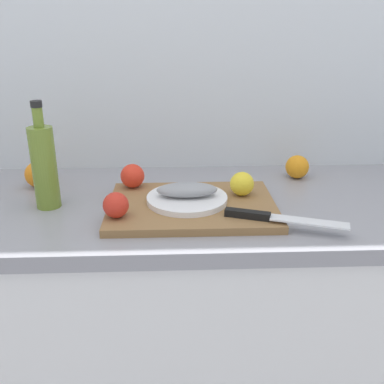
# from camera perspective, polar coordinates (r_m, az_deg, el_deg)

# --- Properties ---
(back_wall) EXTENTS (3.20, 0.05, 2.50)m
(back_wall) POSITION_cam_1_polar(r_m,az_deg,el_deg) (1.44, -2.85, 16.95)
(back_wall) COLOR silver
(back_wall) RESTS_ON ground_plane
(kitchen_counter) EXTENTS (2.00, 0.60, 0.90)m
(kitchen_counter) POSITION_cam_1_polar(r_m,az_deg,el_deg) (1.44, -2.30, -17.90)
(kitchen_counter) COLOR white
(kitchen_counter) RESTS_ON ground_plane
(cutting_board) EXTENTS (0.44, 0.31, 0.02)m
(cutting_board) POSITION_cam_1_polar(r_m,az_deg,el_deg) (1.14, 0.00, -1.87)
(cutting_board) COLOR olive
(cutting_board) RESTS_ON kitchen_counter
(white_plate) EXTENTS (0.21, 0.21, 0.01)m
(white_plate) POSITION_cam_1_polar(r_m,az_deg,el_deg) (1.14, -0.66, -0.90)
(white_plate) COLOR white
(white_plate) RESTS_ON cutting_board
(fish_fillet) EXTENTS (0.16, 0.07, 0.04)m
(fish_fillet) POSITION_cam_1_polar(r_m,az_deg,el_deg) (1.13, -0.67, 0.29)
(fish_fillet) COLOR gray
(fish_fillet) RESTS_ON white_plate
(chef_knife) EXTENTS (0.28, 0.12, 0.02)m
(chef_knife) POSITION_cam_1_polar(r_m,az_deg,el_deg) (1.05, 10.15, -3.24)
(chef_knife) COLOR silver
(chef_knife) RESTS_ON cutting_board
(lemon_0) EXTENTS (0.07, 0.07, 0.07)m
(lemon_0) POSITION_cam_1_polar(r_m,az_deg,el_deg) (1.18, 6.58, 1.08)
(lemon_0) COLOR yellow
(lemon_0) RESTS_ON cutting_board
(tomato_0) EXTENTS (0.07, 0.07, 0.07)m
(tomato_0) POSITION_cam_1_polar(r_m,az_deg,el_deg) (1.25, -7.82, 2.11)
(tomato_0) COLOR red
(tomato_0) RESTS_ON cutting_board
(tomato_1) EXTENTS (0.06, 0.06, 0.06)m
(tomato_1) POSITION_cam_1_polar(r_m,az_deg,el_deg) (1.06, -9.97, -1.70)
(tomato_1) COLOR red
(tomato_1) RESTS_ON cutting_board
(olive_oil_bottle) EXTENTS (0.06, 0.06, 0.28)m
(olive_oil_bottle) POSITION_cam_1_polar(r_m,az_deg,el_deg) (1.19, -18.84, 3.32)
(olive_oil_bottle) COLOR olive
(olive_oil_bottle) RESTS_ON kitchen_counter
(orange_0) EXTENTS (0.08, 0.08, 0.08)m
(orange_0) POSITION_cam_1_polar(r_m,az_deg,el_deg) (1.37, -19.56, 2.19)
(orange_0) COLOR orange
(orange_0) RESTS_ON kitchen_counter
(orange_1) EXTENTS (0.07, 0.07, 0.07)m
(orange_1) POSITION_cam_1_polar(r_m,az_deg,el_deg) (1.41, 13.64, 3.23)
(orange_1) COLOR orange
(orange_1) RESTS_ON kitchen_counter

